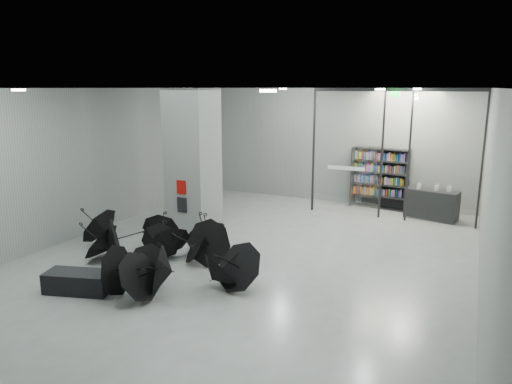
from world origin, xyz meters
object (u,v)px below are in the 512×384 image
at_px(column, 193,161).
at_px(umbrella_cluster, 165,255).
at_px(shop_counter, 432,204).
at_px(bench, 78,282).
at_px(bookshelf, 380,178).

height_order(column, umbrella_cluster, column).
height_order(column, shop_counter, column).
xyz_separation_m(column, bench, (0.23, -4.68, -1.79)).
relative_size(bench, shop_counter, 0.85).
relative_size(bookshelf, umbrella_cluster, 0.35).
distance_m(bookshelf, shop_counter, 1.99).
height_order(column, bookshelf, column).
bearing_deg(umbrella_cluster, shop_counter, 54.13).
bearing_deg(umbrella_cluster, bookshelf, 66.96).
bearing_deg(bookshelf, bench, -104.19).
xyz_separation_m(column, umbrella_cluster, (1.08, -2.93, -1.68)).
bearing_deg(bench, column, 76.33).
bearing_deg(bench, shop_counter, 39.51).
distance_m(column, bench, 5.01).
height_order(bookshelf, shop_counter, bookshelf).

